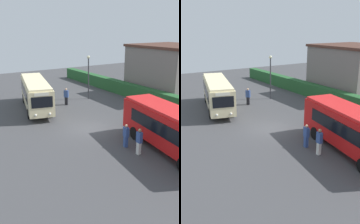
% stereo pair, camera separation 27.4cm
% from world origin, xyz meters
% --- Properties ---
extents(ground_plane, '(64.00, 64.00, 0.00)m').
position_xyz_m(ground_plane, '(0.00, 0.00, 0.00)').
color(ground_plane, '#424244').
extents(bus_cream, '(9.62, 4.64, 3.12)m').
position_xyz_m(bus_cream, '(-7.66, -1.49, 1.80)').
color(bus_cream, beige).
rests_on(bus_cream, ground_plane).
extents(bus_red, '(9.22, 3.95, 3.07)m').
position_xyz_m(bus_red, '(6.72, 2.56, 1.78)').
color(bus_red, red).
rests_on(bus_red, ground_plane).
extents(person_left, '(0.54, 0.50, 1.88)m').
position_xyz_m(person_left, '(-7.46, 1.96, 1.00)').
color(person_left, black).
rests_on(person_left, ground_plane).
extents(person_center, '(0.50, 0.33, 1.74)m').
position_xyz_m(person_center, '(4.51, 0.46, 0.91)').
color(person_center, '#334C8C').
rests_on(person_center, ground_plane).
extents(person_right, '(0.39, 0.26, 1.88)m').
position_xyz_m(person_right, '(5.91, 0.44, 1.00)').
color(person_right, silver).
rests_on(person_right, ground_plane).
extents(hedge_row, '(44.00, 1.11, 1.60)m').
position_xyz_m(hedge_row, '(0.00, 10.35, 0.80)').
color(hedge_row, '#26592C').
rests_on(hedge_row, ground_plane).
extents(depot_building, '(8.74, 8.24, 6.27)m').
position_xyz_m(depot_building, '(-4.48, 15.16, 3.15)').
color(depot_building, slate).
rests_on(depot_building, ground_plane).
extents(traffic_cone, '(0.36, 0.36, 0.60)m').
position_xyz_m(traffic_cone, '(1.10, 7.43, 0.30)').
color(traffic_cone, orange).
rests_on(traffic_cone, ground_plane).
extents(lamppost, '(0.36, 0.36, 5.17)m').
position_xyz_m(lamppost, '(-8.29, 5.42, 3.26)').
color(lamppost, '#38383D').
rests_on(lamppost, ground_plane).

